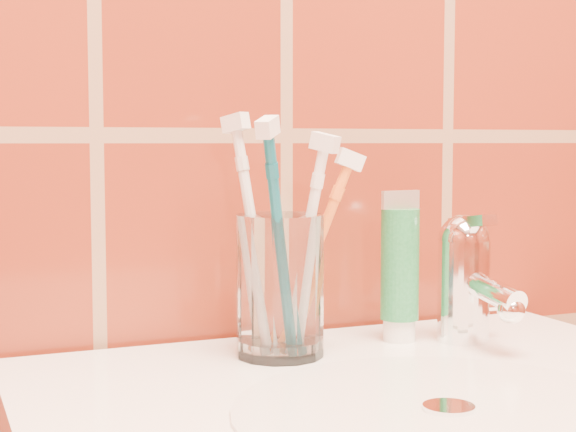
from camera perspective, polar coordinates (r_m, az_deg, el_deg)
name	(u,v)px	position (r m, az deg, el deg)	size (l,w,h in m)	color
glass_tumbler	(280,286)	(0.76, -0.54, -4.53)	(0.08, 0.08, 0.12)	white
toothpaste_tube	(400,271)	(0.83, 7.24, -3.54)	(0.04, 0.04, 0.14)	white
faucet	(466,274)	(0.83, 11.46, -3.70)	(0.05, 0.11, 0.12)	white
toothbrush_0	(305,247)	(0.76, 1.11, -2.02)	(0.05, 0.06, 0.20)	white
toothbrush_1	(314,253)	(0.78, 1.70, -2.42)	(0.09, 0.04, 0.18)	orange
toothbrush_2	(280,244)	(0.73, -0.54, -1.80)	(0.06, 0.06, 0.21)	#0C5567
toothbrush_3	(254,237)	(0.76, -2.22, -1.34)	(0.04, 0.06, 0.22)	silver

